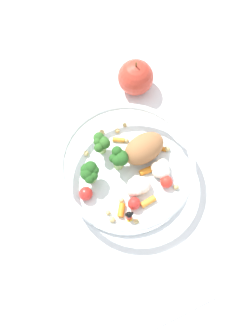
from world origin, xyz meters
TOP-DOWN VIEW (x-y plane):
  - ground_plane at (0.00, 0.00)m, footprint 2.40×2.40m
  - food_container at (-0.00, 0.01)m, footprint 0.26×0.26m
  - loose_apple at (-0.12, 0.18)m, footprint 0.08×0.08m
  - folded_napkin at (0.19, -0.11)m, footprint 0.16×0.17m

SIDE VIEW (x-z plane):
  - ground_plane at x=0.00m, z-range 0.00..0.00m
  - folded_napkin at x=0.19m, z-range 0.00..0.01m
  - food_container at x=0.00m, z-range 0.00..0.07m
  - loose_apple at x=-0.12m, z-range -0.01..0.08m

